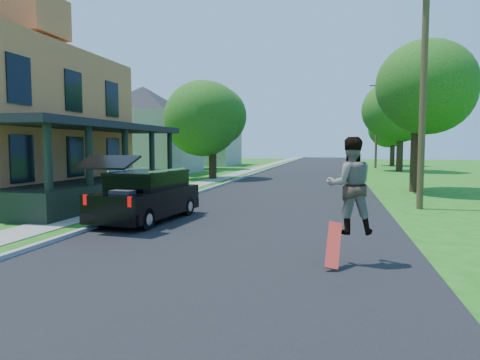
% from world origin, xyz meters
% --- Properties ---
extents(ground, '(140.00, 140.00, 0.00)m').
position_xyz_m(ground, '(0.00, 0.00, 0.00)').
color(ground, '#176113').
rests_on(ground, ground).
extents(street, '(8.00, 120.00, 0.02)m').
position_xyz_m(street, '(0.00, 20.00, 0.00)').
color(street, black).
rests_on(street, ground).
extents(curb, '(0.15, 120.00, 0.12)m').
position_xyz_m(curb, '(-4.05, 20.00, 0.00)').
color(curb, gray).
rests_on(curb, ground).
extents(sidewalk, '(1.30, 120.00, 0.03)m').
position_xyz_m(sidewalk, '(-5.60, 20.00, 0.00)').
color(sidewalk, gray).
rests_on(sidewalk, ground).
extents(front_walk, '(6.50, 1.20, 0.03)m').
position_xyz_m(front_walk, '(-9.50, 6.00, 0.00)').
color(front_walk, gray).
rests_on(front_walk, ground).
extents(neighbor_house_mid, '(12.78, 12.78, 8.30)m').
position_xyz_m(neighbor_house_mid, '(-13.50, 24.00, 4.19)').
color(neighbor_house_mid, '#9B968A').
rests_on(neighbor_house_mid, ground).
extents(neighbor_house_far, '(12.78, 12.78, 8.30)m').
position_xyz_m(neighbor_house_far, '(-13.50, 40.00, 4.19)').
color(neighbor_house_far, '#9B968A').
rests_on(neighbor_house_far, ground).
extents(black_suv, '(1.99, 4.38, 1.98)m').
position_xyz_m(black_suv, '(-3.20, 2.31, 0.76)').
color(black_suv, black).
rests_on(black_suv, ground).
extents(skateboarder, '(0.98, 0.83, 1.80)m').
position_xyz_m(skateboarder, '(2.50, -1.14, 1.48)').
color(skateboarder, black).
rests_on(skateboarder, ground).
extents(skateboard, '(0.30, 0.59, 0.79)m').
position_xyz_m(skateboard, '(2.22, -1.56, 0.42)').
color(skateboard, red).
rests_on(skateboard, ground).
extents(tree_left_mid, '(5.84, 5.58, 7.43)m').
position_xyz_m(tree_left_mid, '(-6.04, 18.88, 4.70)').
color(tree_left_mid, black).
rests_on(tree_left_mid, ground).
extents(tree_left_far, '(5.71, 5.48, 7.76)m').
position_xyz_m(tree_left_far, '(-11.04, 30.74, 4.97)').
color(tree_left_far, black).
rests_on(tree_left_far, ground).
extents(tree_right_near, '(5.56, 5.32, 8.27)m').
position_xyz_m(tree_right_near, '(6.05, 12.99, 5.44)').
color(tree_right_near, black).
rests_on(tree_right_near, ground).
extents(tree_right_mid, '(6.23, 6.12, 9.55)m').
position_xyz_m(tree_right_mid, '(7.76, 31.12, 6.17)').
color(tree_right_mid, black).
rests_on(tree_right_mid, ground).
extents(tree_right_far, '(5.84, 6.07, 7.13)m').
position_xyz_m(tree_right_far, '(8.51, 42.13, 4.65)').
color(tree_right_far, black).
rests_on(tree_right_far, ground).
extents(utility_pole_near, '(1.41, 0.33, 8.82)m').
position_xyz_m(utility_pole_near, '(5.17, 6.76, 4.54)').
color(utility_pole_near, '#493B22').
rests_on(utility_pole_near, ground).
extents(utility_pole_far, '(1.50, 0.24, 9.00)m').
position_xyz_m(utility_pole_far, '(6.27, 36.94, 4.64)').
color(utility_pole_far, '#493B22').
rests_on(utility_pole_far, ground).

